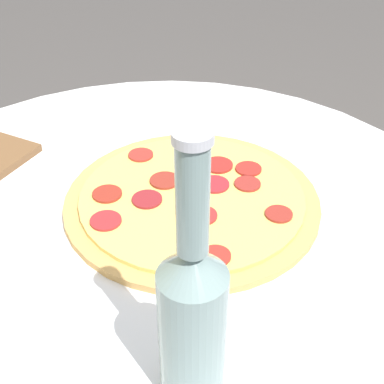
# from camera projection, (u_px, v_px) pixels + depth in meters

# --- Properties ---
(table) EXTENTS (0.89, 0.89, 0.69)m
(table) POSITION_uv_depth(u_px,v_px,m) (161.00, 304.00, 0.82)
(table) COLOR white
(table) RESTS_ON ground_plane
(pizza) EXTENTS (0.36, 0.36, 0.02)m
(pizza) POSITION_uv_depth(u_px,v_px,m) (192.00, 199.00, 0.75)
(pizza) COLOR tan
(pizza) RESTS_ON table
(beer_bottle) EXTENTS (0.06, 0.06, 0.28)m
(beer_bottle) POSITION_uv_depth(u_px,v_px,m) (192.00, 315.00, 0.45)
(beer_bottle) COLOR gray
(beer_bottle) RESTS_ON table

